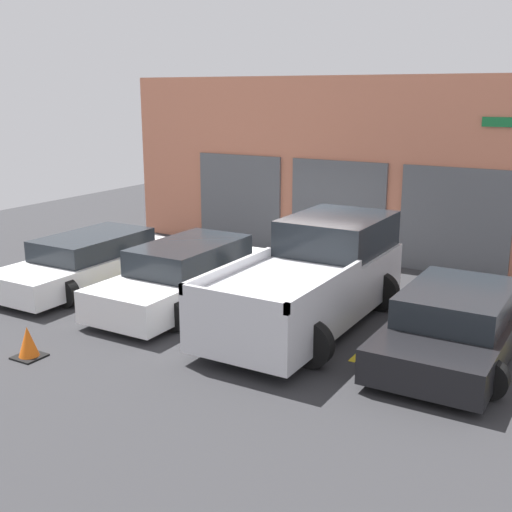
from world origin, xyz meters
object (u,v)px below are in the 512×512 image
object	(u,v)px
pickup_truck	(313,278)
traffic_cone	(28,343)
sedan_white	(91,261)
van_right	(455,325)
sedan_side	(188,275)

from	to	relation	value
pickup_truck	traffic_cone	bearing A→B (deg)	-130.17
sedan_white	van_right	size ratio (longest dim) A/B	1.13
sedan_side	traffic_cone	xyz separation A→B (m)	(-0.59, -3.72, -0.35)
van_right	sedan_side	bearing A→B (deg)	179.97
sedan_white	van_right	bearing A→B (deg)	-0.02
pickup_truck	van_right	xyz separation A→B (m)	(2.78, -0.27, -0.33)
pickup_truck	sedan_white	world-z (taller)	pickup_truck
sedan_side	van_right	xyz separation A→B (m)	(5.56, -0.00, -0.05)
van_right	sedan_white	bearing A→B (deg)	179.98
pickup_truck	van_right	bearing A→B (deg)	-5.59
pickup_truck	van_right	world-z (taller)	pickup_truck
sedan_side	van_right	size ratio (longest dim) A/B	1.11
van_right	traffic_cone	xyz separation A→B (m)	(-6.15, -3.72, -0.30)
pickup_truck	sedan_white	xyz separation A→B (m)	(-5.56, -0.27, -0.34)
traffic_cone	van_right	bearing A→B (deg)	31.18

